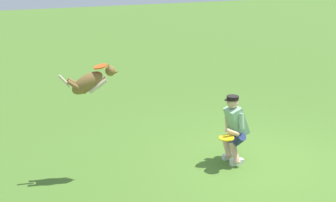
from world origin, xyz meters
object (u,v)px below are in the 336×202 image
(dog, at_px, (90,82))
(frisbee_held, at_px, (227,138))
(person, at_px, (234,127))
(frisbee_flying, at_px, (100,66))

(dog, relative_size, frisbee_held, 3.59)
(person, distance_m, frisbee_flying, 2.72)
(person, xyz_separation_m, frisbee_flying, (2.37, -0.45, 1.27))
(person, bearing_deg, frisbee_held, 38.35)
(person, height_order, dog, dog)
(person, xyz_separation_m, dog, (2.54, -0.48, 1.02))
(person, xyz_separation_m, frisbee_held, (0.31, 0.23, -0.09))
(dog, distance_m, frisbee_held, 2.59)
(person, relative_size, dog, 1.33)
(dog, height_order, frisbee_held, dog)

